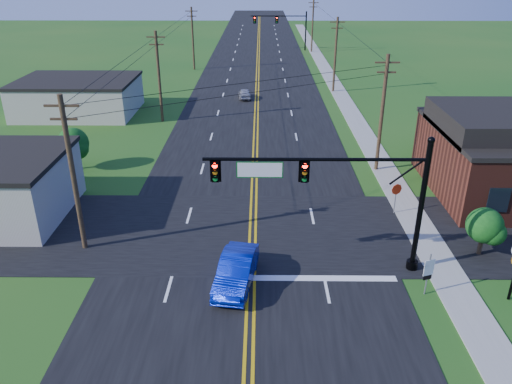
{
  "coord_description": "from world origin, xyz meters",
  "views": [
    {
      "loc": [
        0.63,
        -14.71,
        15.11
      ],
      "look_at": [
        0.39,
        10.0,
        3.6
      ],
      "focal_mm": 35.0,
      "sensor_mm": 36.0,
      "label": 1
    }
  ],
  "objects_px": {
    "signal_mast_main": "(334,188)",
    "signal_mast_far": "(282,24)",
    "blue_car": "(236,271)",
    "route_sign": "(428,271)",
    "stop_sign": "(396,192)"
  },
  "relations": [
    {
      "from": "signal_mast_main",
      "to": "signal_mast_far",
      "type": "distance_m",
      "value": 72.0
    },
    {
      "from": "signal_mast_far",
      "to": "stop_sign",
      "type": "distance_m",
      "value": 65.78
    },
    {
      "from": "signal_mast_main",
      "to": "route_sign",
      "type": "bearing_deg",
      "value": -26.59
    },
    {
      "from": "signal_mast_far",
      "to": "stop_sign",
      "type": "relative_size",
      "value": 5.15
    },
    {
      "from": "blue_car",
      "to": "route_sign",
      "type": "height_order",
      "value": "route_sign"
    },
    {
      "from": "signal_mast_far",
      "to": "blue_car",
      "type": "bearing_deg",
      "value": -93.9
    },
    {
      "from": "blue_car",
      "to": "signal_mast_main",
      "type": "bearing_deg",
      "value": 25.53
    },
    {
      "from": "signal_mast_main",
      "to": "blue_car",
      "type": "height_order",
      "value": "signal_mast_main"
    },
    {
      "from": "signal_mast_far",
      "to": "blue_car",
      "type": "height_order",
      "value": "signal_mast_far"
    },
    {
      "from": "blue_car",
      "to": "route_sign",
      "type": "distance_m",
      "value": 9.46
    },
    {
      "from": "signal_mast_far",
      "to": "blue_car",
      "type": "distance_m",
      "value": 73.76
    },
    {
      "from": "stop_sign",
      "to": "signal_mast_main",
      "type": "bearing_deg",
      "value": -148.35
    },
    {
      "from": "blue_car",
      "to": "route_sign",
      "type": "bearing_deg",
      "value": 4.05
    },
    {
      "from": "signal_mast_main",
      "to": "blue_car",
      "type": "bearing_deg",
      "value": -163.16
    },
    {
      "from": "signal_mast_far",
      "to": "stop_sign",
      "type": "height_order",
      "value": "signal_mast_far"
    }
  ]
}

